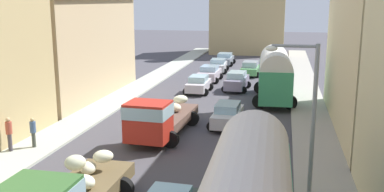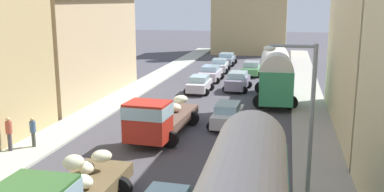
# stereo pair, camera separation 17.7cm
# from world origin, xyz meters

# --- Properties ---
(ground_plane) EXTENTS (154.00, 154.00, 0.00)m
(ground_plane) POSITION_xyz_m (0.00, 27.00, 0.00)
(ground_plane) COLOR #454249
(sidewalk_left) EXTENTS (2.50, 70.00, 0.14)m
(sidewalk_left) POSITION_xyz_m (-7.25, 27.00, 0.07)
(sidewalk_left) COLOR #AAAEA0
(sidewalk_left) RESTS_ON ground
(sidewalk_right) EXTENTS (2.50, 70.00, 0.14)m
(sidewalk_right) POSITION_xyz_m (7.25, 27.00, 0.07)
(sidewalk_right) COLOR #9D998F
(sidewalk_right) RESTS_ON ground
(building_left_2) EXTENTS (5.16, 14.44, 8.46)m
(building_left_2) POSITION_xyz_m (-10.85, 25.32, 4.26)
(building_left_2) COLOR tan
(building_left_2) RESTS_ON ground
(distant_church) EXTENTS (10.45, 6.93, 21.26)m
(distant_church) POSITION_xyz_m (0.00, 57.89, 7.67)
(distant_church) COLOR tan
(distant_church) RESTS_ON ground
(parked_bus_1) EXTENTS (3.46, 8.40, 4.01)m
(parked_bus_1) POSITION_xyz_m (4.71, 27.01, 2.23)
(parked_bus_1) COLOR #389965
(parked_bus_1) RESTS_ON ground
(cargo_truck_1) EXTENTS (3.32, 7.38, 2.49)m
(cargo_truck_1) POSITION_xyz_m (-1.35, 15.87, 1.25)
(cargo_truck_1) COLOR #B1261A
(cargo_truck_1) RESTS_ON ground
(car_0) EXTENTS (2.19, 3.70, 1.45)m
(car_0) POSITION_xyz_m (-1.60, 28.75, 0.74)
(car_0) COLOR silver
(car_0) RESTS_ON ground
(car_1) EXTENTS (2.34, 4.05, 1.51)m
(car_1) POSITION_xyz_m (-1.60, 34.25, 0.77)
(car_1) COLOR silver
(car_1) RESTS_ON ground
(car_2) EXTENTS (2.32, 3.90, 1.45)m
(car_2) POSITION_xyz_m (-1.60, 39.75, 0.74)
(car_2) COLOR silver
(car_2) RESTS_ON ground
(car_3) EXTENTS (2.37, 4.11, 1.44)m
(car_3) POSITION_xyz_m (-1.60, 45.25, 0.74)
(car_3) COLOR gray
(car_3) RESTS_ON ground
(car_5) EXTENTS (2.20, 3.96, 1.48)m
(car_5) POSITION_xyz_m (2.11, 19.18, 0.75)
(car_5) COLOR silver
(car_5) RESTS_ON ground
(car_6) EXTENTS (2.33, 4.11, 1.62)m
(car_6) POSITION_xyz_m (1.45, 30.45, 0.81)
(car_6) COLOR gray
(car_6) RESTS_ON ground
(car_7) EXTENTS (2.33, 3.95, 1.48)m
(car_7) POSITION_xyz_m (2.00, 38.31, 0.74)
(car_7) COLOR #549C56
(car_7) RESTS_ON ground
(pedestrian_0) EXTENTS (0.44, 0.44, 1.91)m
(pedestrian_0) POSITION_xyz_m (-8.08, 12.02, 1.11)
(pedestrian_0) COLOR #413B42
(pedestrian_0) RESTS_ON ground
(pedestrian_2) EXTENTS (0.37, 0.37, 1.72)m
(pedestrian_2) POSITION_xyz_m (-7.24, 12.83, 0.99)
(pedestrian_2) COLOR #41443C
(pedestrian_2) RESTS_ON ground
(streetlamp_near) EXTENTS (1.90, 0.28, 6.17)m
(streetlamp_near) POSITION_xyz_m (6.23, 9.07, 3.73)
(streetlamp_near) COLOR gray
(streetlamp_near) RESTS_ON ground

